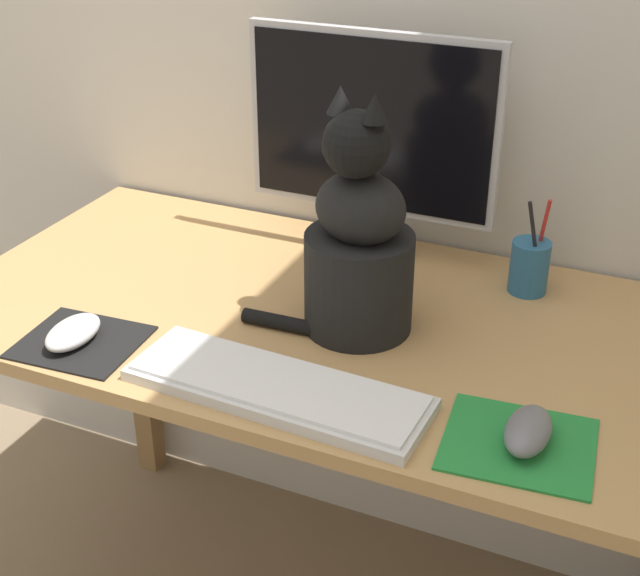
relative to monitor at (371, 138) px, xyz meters
The scene contains 9 objects.
desk 0.42m from the monitor, 84.62° to the right, with size 1.33×0.68×0.76m.
monitor is the anchor object (origin of this frame).
keyboard 0.54m from the monitor, 84.60° to the right, with size 0.46×0.17×0.02m.
mousepad_left 0.62m from the monitor, 122.11° to the right, with size 0.20×0.18×0.00m.
mousepad_right 0.65m from the monitor, 49.32° to the right, with size 0.22×0.19×0.00m.
computer_mouse_left 0.62m from the monitor, 122.23° to the right, with size 0.07×0.11×0.04m.
computer_mouse_right 0.65m from the monitor, 48.38° to the right, with size 0.06×0.11×0.04m.
cat 0.29m from the monitor, 72.87° to the right, with size 0.29×0.22×0.40m.
pen_cup 0.36m from the monitor, ahead, with size 0.07×0.07×0.18m.
Camera 1 is at (0.51, -1.20, 1.52)m, focal length 50.00 mm.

